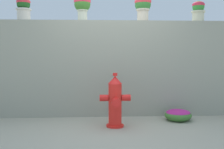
{
  "coord_description": "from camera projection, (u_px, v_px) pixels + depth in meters",
  "views": [
    {
      "loc": [
        -0.25,
        -4.01,
        1.24
      ],
      "look_at": [
        0.01,
        0.9,
        0.83
      ],
      "focal_mm": 41.66,
      "sensor_mm": 36.0,
      "label": 1
    }
  ],
  "objects": [
    {
      "name": "flower_bush_left",
      "position": [
        178.0,
        115.0,
        4.76
      ],
      "size": [
        0.49,
        0.44,
        0.22
      ],
      "color": "#3D712E",
      "rests_on": "ground"
    },
    {
      "name": "stone_wall",
      "position": [
        111.0,
        69.0,
        5.12
      ],
      "size": [
        6.53,
        0.29,
        1.86
      ],
      "primitive_type": "cube",
      "color": "gray",
      "rests_on": "ground"
    },
    {
      "name": "fire_hydrant",
      "position": [
        115.0,
        102.0,
        4.34
      ],
      "size": [
        0.52,
        0.42,
        0.91
      ],
      "color": "red",
      "rests_on": "ground"
    },
    {
      "name": "potted_plant_3",
      "position": [
        143.0,
        6.0,
        5.06
      ],
      "size": [
        0.33,
        0.33,
        0.48
      ],
      "color": "beige",
      "rests_on": "stone_wall"
    },
    {
      "name": "potted_plant_1",
      "position": [
        24.0,
        7.0,
        4.93
      ],
      "size": [
        0.29,
        0.29,
        0.43
      ],
      "color": "beige",
      "rests_on": "stone_wall"
    },
    {
      "name": "ground_plane",
      "position": [
        115.0,
        131.0,
        4.11
      ],
      "size": [
        24.0,
        24.0,
        0.0
      ],
      "primitive_type": "plane",
      "color": "#9E9A87"
    },
    {
      "name": "potted_plant_2",
      "position": [
        82.0,
        5.0,
        5.02
      ],
      "size": [
        0.33,
        0.33,
        0.48
      ],
      "color": "#BABEA5",
      "rests_on": "stone_wall"
    },
    {
      "name": "potted_plant_4",
      "position": [
        198.0,
        10.0,
        5.09
      ],
      "size": [
        0.27,
        0.27,
        0.4
      ],
      "color": "beige",
      "rests_on": "stone_wall"
    }
  ]
}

